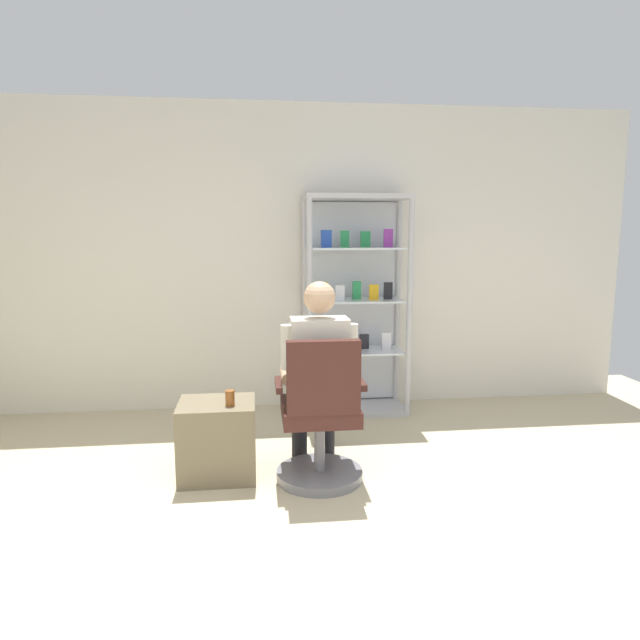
{
  "coord_description": "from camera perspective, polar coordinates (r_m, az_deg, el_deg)",
  "views": [
    {
      "loc": [
        -0.48,
        -2.06,
        1.59
      ],
      "look_at": [
        -0.04,
        1.65,
        1.0
      ],
      "focal_mm": 31.35,
      "sensor_mm": 36.0,
      "label": 1
    }
  ],
  "objects": [
    {
      "name": "ground_plane",
      "position": [
        2.65,
        5.71,
        -28.03
      ],
      "size": [
        7.2,
        7.2,
        0.0
      ],
      "primitive_type": "plane",
      "color": "#C6B793"
    },
    {
      "name": "back_wall",
      "position": [
        5.09,
        -1.37,
        6.29
      ],
      "size": [
        6.0,
        0.1,
        2.7
      ],
      "primitive_type": "cube",
      "color": "silver",
      "rests_on": "ground"
    },
    {
      "name": "display_cabinet_main",
      "position": [
        4.94,
        3.54,
        1.7
      ],
      "size": [
        0.9,
        0.45,
        1.9
      ],
      "color": "#B7B7BC",
      "rests_on": "ground"
    },
    {
      "name": "office_chair",
      "position": [
        3.58,
        0.05,
        -10.53
      ],
      "size": [
        0.56,
        0.56,
        0.96
      ],
      "color": "slate",
      "rests_on": "ground"
    },
    {
      "name": "seated_shopkeeper",
      "position": [
        3.65,
        -0.24,
        -4.95
      ],
      "size": [
        0.49,
        0.57,
        1.29
      ],
      "color": "black",
      "rests_on": "ground"
    },
    {
      "name": "storage_crate",
      "position": [
        3.79,
        -10.42,
        -11.88
      ],
      "size": [
        0.49,
        0.42,
        0.5
      ],
      "primitive_type": "cube",
      "color": "#72664C",
      "rests_on": "ground"
    },
    {
      "name": "tea_glass",
      "position": [
        3.61,
        -9.17,
        -7.87
      ],
      "size": [
        0.06,
        0.06,
        0.1
      ],
      "primitive_type": "cylinder",
      "color": "brown",
      "rests_on": "storage_crate"
    }
  ]
}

